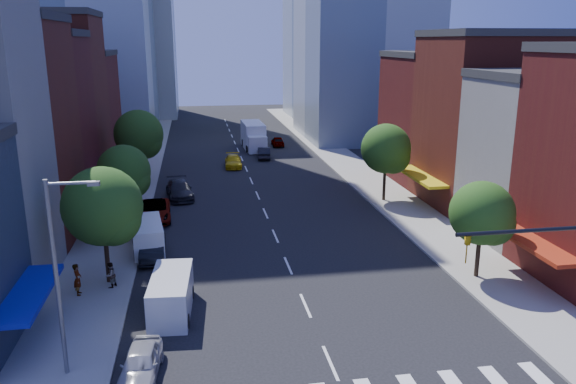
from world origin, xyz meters
The scene contains 27 objects.
ground centered at (0.00, 0.00, 0.00)m, with size 220.00×220.00×0.00m, color black.
sidewalk_left centered at (-12.50, 40.00, 0.07)m, with size 5.00×120.00×0.15m, color gray.
sidewalk_right centered at (12.50, 40.00, 0.07)m, with size 5.00×120.00×0.15m, color gray.
bldg_left_3 centered at (-21.00, 29.00, 7.50)m, with size 12.00×8.00×15.00m, color #591616.
bldg_left_4 centered at (-21.00, 37.50, 8.50)m, with size 12.00×9.00×17.00m, color #5B1E15.
bldg_left_5 centered at (-21.00, 47.00, 6.50)m, with size 12.00×10.00×13.00m, color #591616.
bldg_right_1 centered at (21.00, 15.00, 6.00)m, with size 12.00×8.00×12.00m, color #B3AFA5.
bldg_right_2 centered at (21.00, 24.00, 7.50)m, with size 12.00×10.00×15.00m, color #5B1E15.
bldg_right_3 centered at (21.00, 34.00, 6.50)m, with size 12.00×10.00×13.00m, color #591616.
streetlight centered at (-11.81, 1.00, 5.28)m, with size 2.25×0.25×9.00m.
tree_left_near centered at (-11.35, 10.92, 4.87)m, with size 4.80×4.80×7.30m.
tree_left_mid centered at (-11.35, 21.92, 4.53)m, with size 4.20×4.20×6.65m.
tree_left_far centered at (-11.35, 35.92, 5.20)m, with size 5.00×5.00×7.75m.
tree_right_near centered at (11.65, 7.92, 4.19)m, with size 4.00×4.00×6.20m.
tree_right_far centered at (11.65, 25.92, 4.86)m, with size 4.60×4.60×7.20m.
parked_car_front centered at (-8.67, 0.34, 0.69)m, with size 1.63×4.06×1.38m, color #A2A2A6.
parked_car_second centered at (-9.07, 14.95, 0.77)m, with size 1.64×4.70×1.55m, color black.
parked_car_third centered at (-9.50, 23.73, 0.81)m, with size 2.67×5.80×1.61m, color #999999.
parked_car_rear centered at (-7.50, 30.34, 0.82)m, with size 2.28×5.62×1.63m, color black.
cargo_van_near centered at (-7.51, 6.24, 1.10)m, with size 2.44×5.33×2.22m.
cargo_van_far centered at (-9.48, 16.30, 1.08)m, with size 2.65×5.34×2.18m.
taxi centered at (-1.41, 43.22, 0.70)m, with size 1.96×4.83×1.40m, color gold.
traffic_car_oncoming centered at (2.85, 47.70, 0.73)m, with size 1.55×4.45×1.47m, color black.
traffic_car_far centered at (5.89, 56.05, 0.69)m, with size 1.63×4.06×1.38m, color #999999.
box_truck centered at (2.29, 54.68, 1.69)m, with size 2.95×8.95×3.58m.
pedestrian_near centered at (-13.00, 9.37, 1.11)m, with size 0.70×0.46×1.93m, color #999999.
pedestrian_far centered at (-11.25, 10.11, 0.94)m, with size 0.77×0.60×1.58m, color #999999.
Camera 1 is at (-5.85, -22.72, 14.67)m, focal length 35.00 mm.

